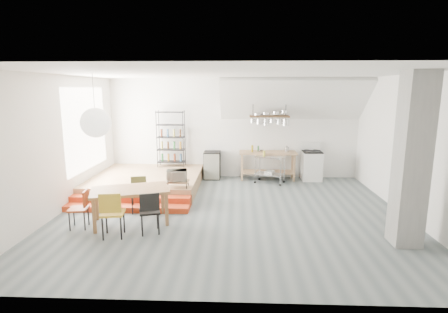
{
  "coord_description": "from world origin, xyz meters",
  "views": [
    {
      "loc": [
        0.16,
        -7.81,
        2.87
      ],
      "look_at": [
        -0.2,
        0.8,
        1.2
      ],
      "focal_mm": 28.0,
      "sensor_mm": 36.0,
      "label": 1
    }
  ],
  "objects_px": {
    "stove": "(312,165)",
    "dining_table": "(130,193)",
    "rolling_cart": "(270,166)",
    "mini_fridge": "(212,165)"
  },
  "relations": [
    {
      "from": "rolling_cart",
      "to": "mini_fridge",
      "type": "bearing_deg",
      "value": -173.2
    },
    {
      "from": "stove",
      "to": "rolling_cart",
      "type": "distance_m",
      "value": 1.44
    },
    {
      "from": "stove",
      "to": "dining_table",
      "type": "height_order",
      "value": "stove"
    },
    {
      "from": "dining_table",
      "to": "mini_fridge",
      "type": "distance_m",
      "value": 4.17
    },
    {
      "from": "dining_table",
      "to": "stove",
      "type": "bearing_deg",
      "value": 20.99
    },
    {
      "from": "mini_fridge",
      "to": "rolling_cart",
      "type": "bearing_deg",
      "value": -15.39
    },
    {
      "from": "stove",
      "to": "dining_table",
      "type": "xyz_separation_m",
      "value": [
        -4.66,
        -3.85,
        0.2
      ]
    },
    {
      "from": "stove",
      "to": "dining_table",
      "type": "distance_m",
      "value": 6.04
    },
    {
      "from": "dining_table",
      "to": "rolling_cart",
      "type": "relative_size",
      "value": 1.86
    },
    {
      "from": "dining_table",
      "to": "mini_fridge",
      "type": "bearing_deg",
      "value": 50.67
    }
  ]
}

